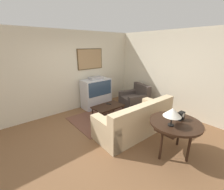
# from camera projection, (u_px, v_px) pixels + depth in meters

# --- Properties ---
(ground_plane) EXTENTS (12.00, 12.00, 0.00)m
(ground_plane) POSITION_uv_depth(u_px,v_px,m) (108.00, 135.00, 3.91)
(ground_plane) COLOR brown
(wall_back) EXTENTS (12.00, 0.10, 2.70)m
(wall_back) POSITION_uv_depth(u_px,v_px,m) (69.00, 72.00, 5.04)
(wall_back) COLOR beige
(wall_back) RESTS_ON ground_plane
(wall_right) EXTENTS (0.06, 12.00, 2.70)m
(wall_right) POSITION_uv_depth(u_px,v_px,m) (168.00, 72.00, 5.08)
(wall_right) COLOR beige
(wall_right) RESTS_ON ground_plane
(area_rug) EXTENTS (2.28, 1.48, 0.01)m
(area_rug) POSITION_uv_depth(u_px,v_px,m) (108.00, 116.00, 4.93)
(area_rug) COLOR brown
(area_rug) RESTS_ON ground_plane
(tv) EXTENTS (1.05, 0.54, 1.15)m
(tv) POSITION_uv_depth(u_px,v_px,m) (96.00, 93.00, 5.53)
(tv) COLOR silver
(tv) RESTS_ON ground_plane
(couch) EXTENTS (2.14, 0.95, 0.90)m
(couch) POSITION_uv_depth(u_px,v_px,m) (135.00, 121.00, 3.94)
(couch) COLOR #CCB289
(couch) RESTS_ON ground_plane
(armchair) EXTENTS (1.06, 1.06, 0.83)m
(armchair) POSITION_uv_depth(u_px,v_px,m) (135.00, 99.00, 5.66)
(armchair) COLOR #473D38
(armchair) RESTS_ON ground_plane
(coffee_table) EXTENTS (0.95, 0.57, 0.40)m
(coffee_table) POSITION_uv_depth(u_px,v_px,m) (108.00, 107.00, 4.75)
(coffee_table) COLOR black
(coffee_table) RESTS_ON ground_plane
(console_table) EXTENTS (1.03, 1.03, 0.75)m
(console_table) POSITION_uv_depth(u_px,v_px,m) (175.00, 125.00, 3.05)
(console_table) COLOR black
(console_table) RESTS_ON ground_plane
(table_lamp) EXTENTS (0.34, 0.34, 0.36)m
(table_lamp) POSITION_uv_depth(u_px,v_px,m) (173.00, 112.00, 2.80)
(table_lamp) COLOR black
(table_lamp) RESTS_ON console_table
(mantel_clock) EXTENTS (0.16, 0.10, 0.17)m
(mantel_clock) POSITION_uv_depth(u_px,v_px,m) (181.00, 116.00, 3.09)
(mantel_clock) COLOR black
(mantel_clock) RESTS_ON console_table
(remote) EXTENTS (0.12, 0.16, 0.02)m
(remote) POSITION_uv_depth(u_px,v_px,m) (109.00, 104.00, 4.86)
(remote) COLOR black
(remote) RESTS_ON coffee_table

